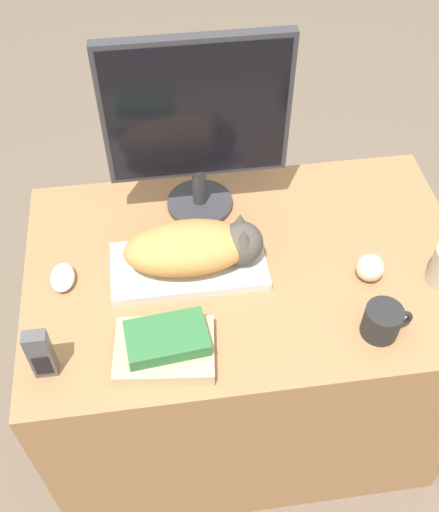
# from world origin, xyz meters

# --- Properties ---
(ground_plane) EXTENTS (12.00, 12.00, 0.00)m
(ground_plane) POSITION_xyz_m (0.00, 0.00, 0.00)
(ground_plane) COLOR #6B5B4C
(desk) EXTENTS (1.11, 0.71, 0.77)m
(desk) POSITION_xyz_m (0.00, 0.36, 0.39)
(desk) COLOR #9E7047
(desk) RESTS_ON ground_plane
(keyboard) EXTENTS (0.38, 0.19, 0.02)m
(keyboard) POSITION_xyz_m (-0.15, 0.36, 0.78)
(keyboard) COLOR silver
(keyboard) RESTS_ON desk
(cat) EXTENTS (0.34, 0.16, 0.13)m
(cat) POSITION_xyz_m (-0.12, 0.36, 0.85)
(cat) COLOR #D18C47
(cat) RESTS_ON keyboard
(monitor) EXTENTS (0.45, 0.18, 0.50)m
(monitor) POSITION_xyz_m (-0.10, 0.58, 1.06)
(monitor) COLOR #333338
(monitor) RESTS_ON desk
(computer_mouse) EXTENTS (0.06, 0.09, 0.03)m
(computer_mouse) POSITION_xyz_m (-0.46, 0.36, 0.79)
(computer_mouse) COLOR silver
(computer_mouse) RESTS_ON desk
(coffee_mug) EXTENTS (0.11, 0.09, 0.08)m
(coffee_mug) POSITION_xyz_m (0.26, 0.12, 0.81)
(coffee_mug) COLOR black
(coffee_mug) RESTS_ON desk
(baseball) EXTENTS (0.07, 0.07, 0.07)m
(baseball) POSITION_xyz_m (0.29, 0.28, 0.80)
(baseball) COLOR beige
(baseball) RESTS_ON desk
(phone) EXTENTS (0.05, 0.03, 0.14)m
(phone) POSITION_xyz_m (-0.48, 0.12, 0.84)
(phone) COLOR #4C4C51
(phone) RESTS_ON desk
(book_stack) EXTENTS (0.23, 0.18, 0.07)m
(book_stack) POSITION_xyz_m (-0.22, 0.12, 0.80)
(book_stack) COLOR #C6B284
(book_stack) RESTS_ON desk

